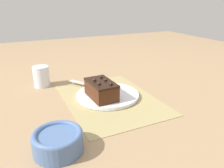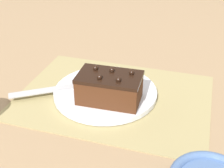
# 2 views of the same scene
# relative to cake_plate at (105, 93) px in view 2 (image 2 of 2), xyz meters

# --- Properties ---
(ground_plane) EXTENTS (3.00, 3.00, 0.00)m
(ground_plane) POSITION_rel_cake_plate_xyz_m (0.02, 0.00, -0.01)
(ground_plane) COLOR #9E7F5B
(placemat_woven) EXTENTS (0.46, 0.34, 0.00)m
(placemat_woven) POSITION_rel_cake_plate_xyz_m (0.02, 0.00, -0.01)
(placemat_woven) COLOR tan
(placemat_woven) RESTS_ON ground_plane
(cake_plate) EXTENTS (0.25, 0.25, 0.01)m
(cake_plate) POSITION_rel_cake_plate_xyz_m (0.00, 0.00, 0.00)
(cake_plate) COLOR white
(cake_plate) RESTS_ON placemat_woven
(chocolate_cake) EXTENTS (0.15, 0.09, 0.07)m
(chocolate_cake) POSITION_rel_cake_plate_xyz_m (0.03, -0.03, 0.04)
(chocolate_cake) COLOR #472614
(chocolate_cake) RESTS_ON cake_plate
(serving_knife) EXTENTS (0.20, 0.15, 0.01)m
(serving_knife) POSITION_rel_cake_plate_xyz_m (-0.08, -0.00, 0.01)
(serving_knife) COLOR #472D19
(serving_knife) RESTS_ON cake_plate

